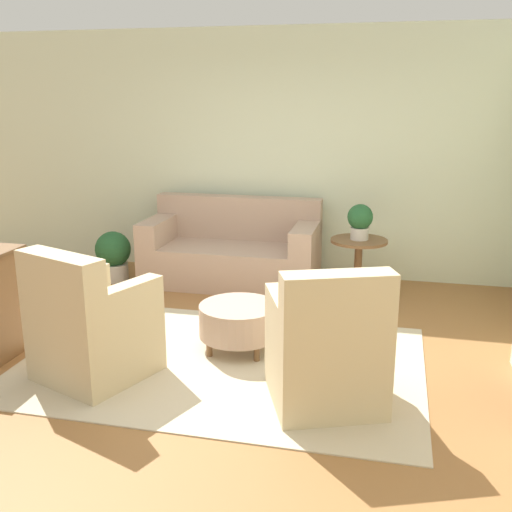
{
  "coord_description": "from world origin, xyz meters",
  "views": [
    {
      "loc": [
        1.27,
        -4.21,
        2.08
      ],
      "look_at": [
        0.15,
        0.55,
        0.75
      ],
      "focal_mm": 42.0,
      "sensor_mm": 36.0,
      "label": 1
    }
  ],
  "objects_px": {
    "armchair_left": "(90,328)",
    "armchair_right": "(327,351)",
    "potted_plant_floor": "(113,254)",
    "ottoman_table": "(239,320)",
    "couch": "(232,253)",
    "potted_plant_on_side_table": "(360,220)",
    "side_table": "(358,257)"
  },
  "relations": [
    {
      "from": "side_table",
      "to": "potted_plant_floor",
      "type": "xyz_separation_m",
      "value": [
        -2.76,
        -0.05,
        -0.13
      ]
    },
    {
      "from": "potted_plant_floor",
      "to": "couch",
      "type": "bearing_deg",
      "value": 10.25
    },
    {
      "from": "couch",
      "to": "potted_plant_floor",
      "type": "height_order",
      "value": "couch"
    },
    {
      "from": "side_table",
      "to": "potted_plant_floor",
      "type": "bearing_deg",
      "value": -178.9
    },
    {
      "from": "side_table",
      "to": "armchair_right",
      "type": "bearing_deg",
      "value": -91.28
    },
    {
      "from": "armchair_left",
      "to": "side_table",
      "type": "bearing_deg",
      "value": 52.36
    },
    {
      "from": "couch",
      "to": "side_table",
      "type": "bearing_deg",
      "value": -7.65
    },
    {
      "from": "armchair_left",
      "to": "ottoman_table",
      "type": "xyz_separation_m",
      "value": [
        0.95,
        0.75,
        -0.14
      ]
    },
    {
      "from": "armchair_right",
      "to": "potted_plant_on_side_table",
      "type": "height_order",
      "value": "armchair_right"
    },
    {
      "from": "potted_plant_on_side_table",
      "to": "armchair_left",
      "type": "bearing_deg",
      "value": -127.64
    },
    {
      "from": "armchair_right",
      "to": "potted_plant_floor",
      "type": "xyz_separation_m",
      "value": [
        -2.71,
        2.3,
        -0.09
      ]
    },
    {
      "from": "side_table",
      "to": "couch",
      "type": "bearing_deg",
      "value": 172.35
    },
    {
      "from": "ottoman_table",
      "to": "potted_plant_on_side_table",
      "type": "xyz_separation_m",
      "value": [
        0.87,
        1.61,
        0.56
      ]
    },
    {
      "from": "side_table",
      "to": "potted_plant_floor",
      "type": "distance_m",
      "value": 2.76
    },
    {
      "from": "armchair_left",
      "to": "couch",
      "type": "bearing_deg",
      "value": 81.11
    },
    {
      "from": "potted_plant_on_side_table",
      "to": "potted_plant_floor",
      "type": "bearing_deg",
      "value": -178.9
    },
    {
      "from": "ottoman_table",
      "to": "potted_plant_floor",
      "type": "xyz_separation_m",
      "value": [
        -1.89,
        1.55,
        0.04
      ]
    },
    {
      "from": "armchair_right",
      "to": "ottoman_table",
      "type": "height_order",
      "value": "armchair_right"
    },
    {
      "from": "couch",
      "to": "armchair_left",
      "type": "relative_size",
      "value": 1.92
    },
    {
      "from": "ottoman_table",
      "to": "potted_plant_floor",
      "type": "distance_m",
      "value": 2.45
    },
    {
      "from": "couch",
      "to": "armchair_left",
      "type": "bearing_deg",
      "value": -98.89
    },
    {
      "from": "armchair_right",
      "to": "potted_plant_floor",
      "type": "height_order",
      "value": "armchair_right"
    },
    {
      "from": "ottoman_table",
      "to": "potted_plant_on_side_table",
      "type": "bearing_deg",
      "value": 61.64
    },
    {
      "from": "couch",
      "to": "ottoman_table",
      "type": "height_order",
      "value": "couch"
    },
    {
      "from": "armchair_left",
      "to": "ottoman_table",
      "type": "relative_size",
      "value": 1.52
    },
    {
      "from": "ottoman_table",
      "to": "potted_plant_floor",
      "type": "bearing_deg",
      "value": 140.65
    },
    {
      "from": "armchair_left",
      "to": "potted_plant_floor",
      "type": "relative_size",
      "value": 1.77
    },
    {
      "from": "couch",
      "to": "armchair_right",
      "type": "height_order",
      "value": "armchair_right"
    },
    {
      "from": "armchair_left",
      "to": "armchair_right",
      "type": "bearing_deg",
      "value": 0.0
    },
    {
      "from": "armchair_left",
      "to": "potted_plant_on_side_table",
      "type": "bearing_deg",
      "value": 52.36
    },
    {
      "from": "couch",
      "to": "potted_plant_floor",
      "type": "distance_m",
      "value": 1.37
    },
    {
      "from": "armchair_right",
      "to": "side_table",
      "type": "relative_size",
      "value": 1.62
    }
  ]
}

